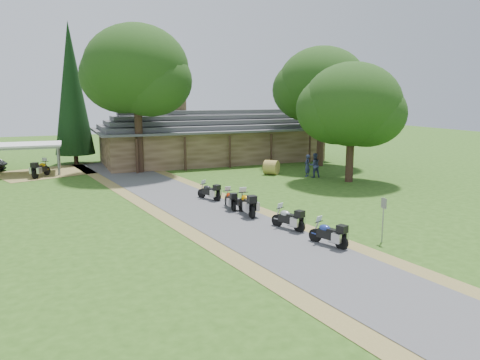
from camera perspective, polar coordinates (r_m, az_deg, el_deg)
name	(u,v)px	position (r m, az deg, el deg)	size (l,w,h in m)	color
ground	(265,238)	(20.95, 3.02, -7.12)	(120.00, 120.00, 0.00)	#2B4C15
driveway	(222,218)	(24.29, -2.15, -4.64)	(46.00, 46.00, 0.00)	#48484A
lodge	(213,135)	(44.65, -3.37, 5.45)	(21.40, 9.40, 4.90)	brown
carport	(25,159)	(41.13, -24.75, 2.35)	(5.61, 3.74, 2.43)	white
motorcycle_row_a	(328,232)	(20.09, 10.71, -6.30)	(1.73, 0.56, 1.18)	navy
motorcycle_row_b	(288,217)	(22.20, 5.88, -4.56)	(1.73, 0.56, 1.18)	#A5A9AD
motorcycle_row_c	(247,202)	(24.68, 0.80, -2.75)	(2.00, 0.65, 1.37)	#C58100
motorcycle_row_d	(230,199)	(26.05, -1.21, -2.29)	(1.69, 0.55, 1.16)	#B72803
motorcycle_row_e	(209,191)	(28.32, -3.80, -1.29)	(1.66, 0.54, 1.14)	black
motorcycle_carport_a	(41,168)	(39.17, -23.11, 1.35)	(2.05, 0.67, 1.40)	#CD9B07
person_a	(307,164)	(36.60, 8.19, 1.99)	(0.57, 0.41, 2.01)	navy
person_b	(314,163)	(36.27, 9.07, 2.04)	(0.62, 0.45, 2.20)	navy
hay_bale	(271,167)	(37.28, 3.84, 1.55)	(1.15, 1.15, 1.05)	olive
sign_post	(383,220)	(21.05, 17.03, -4.70)	(0.35, 0.06, 1.97)	gray
oak_lodge_left	(137,89)	(38.61, -12.43, 10.73)	(8.24, 8.24, 13.34)	#163810
oak_lodge_right	(322,101)	(41.94, 9.91, 9.51)	(7.70, 7.70, 11.50)	#163810
oak_driveway	(351,120)	(34.65, 13.42, 7.18)	(7.02, 7.02, 9.03)	#163810
cedar_near	(72,94)	(45.14, -19.80, 9.85)	(3.48, 3.48, 12.66)	black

